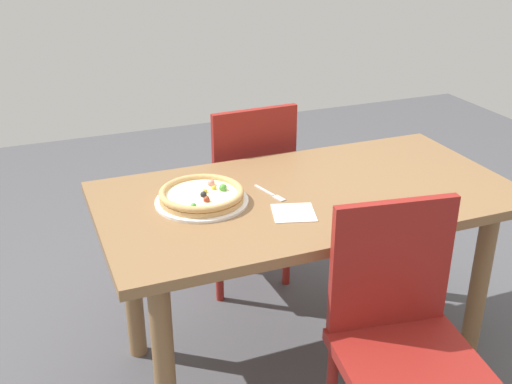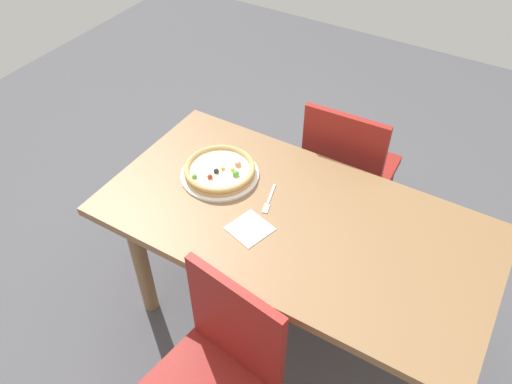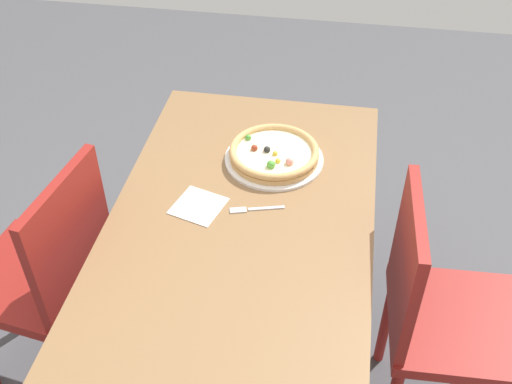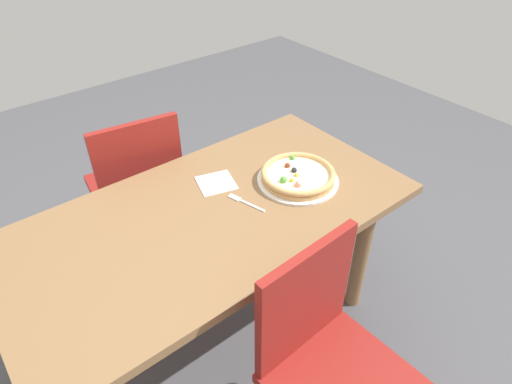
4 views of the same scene
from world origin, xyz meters
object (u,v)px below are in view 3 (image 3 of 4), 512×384
(napkin, at_px, (199,206))
(plate, at_px, (274,159))
(dining_table, at_px, (236,265))
(pizza, at_px, (274,153))
(fork, at_px, (252,209))
(chair_far, at_px, (49,273))
(chair_near, at_px, (437,312))

(napkin, bearing_deg, plate, -36.27)
(dining_table, height_order, pizza, pizza)
(fork, xyz_separation_m, napkin, (-0.01, 0.16, -0.00))
(plate, distance_m, fork, 0.25)
(chair_far, distance_m, plate, 0.81)
(plate, xyz_separation_m, pizza, (-0.00, 0.00, 0.03))
(chair_far, bearing_deg, fork, -67.89)
(plate, bearing_deg, napkin, 143.73)
(pizza, distance_m, fork, 0.25)
(pizza, xyz_separation_m, fork, (-0.25, 0.03, -0.03))
(pizza, height_order, fork, pizza)
(dining_table, relative_size, fork, 9.18)
(fork, bearing_deg, chair_near, 153.74)
(chair_far, xyz_separation_m, napkin, (0.14, -0.47, 0.23))
(chair_near, bearing_deg, fork, -103.24)
(dining_table, bearing_deg, plate, -8.40)
(dining_table, xyz_separation_m, plate, (0.38, -0.06, 0.11))
(dining_table, bearing_deg, chair_far, 92.23)
(pizza, relative_size, napkin, 2.10)
(chair_far, bearing_deg, chair_near, -79.62)
(chair_near, xyz_separation_m, napkin, (0.10, 0.74, 0.23))
(chair_near, height_order, chair_far, same)
(chair_far, height_order, fork, chair_far)
(fork, height_order, napkin, fork)
(pizza, height_order, napkin, pizza)
(chair_far, height_order, plate, chair_far)
(chair_near, distance_m, plate, 0.69)
(dining_table, distance_m, pizza, 0.41)
(dining_table, relative_size, plate, 4.62)
(dining_table, xyz_separation_m, chair_near, (0.02, -0.60, -0.12))
(napkin, bearing_deg, fork, -85.85)
(chair_near, height_order, pizza, chair_near)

